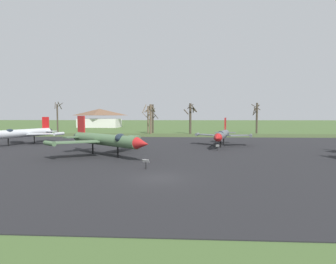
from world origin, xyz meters
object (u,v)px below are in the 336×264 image
at_px(jet_fighter_front_left, 106,140).
at_px(visitor_building, 100,118).
at_px(jet_fighter_rear_center, 222,135).
at_px(info_placard_rear_center, 218,147).
at_px(jet_fighter_front_right, 21,133).
at_px(info_placard_front_left, 146,163).

relative_size(jet_fighter_front_left, visitor_building, 0.68).
height_order(jet_fighter_rear_center, visitor_building, visitor_building).
xyz_separation_m(jet_fighter_front_left, jet_fighter_rear_center, (15.17, 11.14, -0.17)).
distance_m(info_placard_rear_center, visitor_building, 84.81).
relative_size(jet_fighter_front_left, jet_fighter_front_right, 0.90).
distance_m(jet_fighter_front_left, jet_fighter_rear_center, 18.82).
distance_m(jet_fighter_front_right, visitor_building, 69.19).
relative_size(jet_fighter_front_left, info_placard_front_left, 13.17).
distance_m(info_placard_front_left, visitor_building, 93.53).
bearing_deg(jet_fighter_rear_center, jet_fighter_front_left, -143.71).
relative_size(jet_fighter_rear_center, visitor_building, 0.73).
relative_size(info_placard_front_left, info_placard_rear_center, 1.05).
bearing_deg(info_placard_rear_center, visitor_building, 117.94).
distance_m(jet_fighter_front_right, jet_fighter_rear_center, 32.79).
xyz_separation_m(jet_fighter_front_right, visitor_building, (-8.34, 68.65, 2.00)).
height_order(jet_fighter_rear_center, info_placard_rear_center, jet_fighter_rear_center).
bearing_deg(info_placard_rear_center, jet_fighter_front_right, 168.80).
height_order(jet_fighter_front_left, info_placard_front_left, jet_fighter_front_left).
bearing_deg(info_placard_front_left, jet_fighter_rear_center, 63.34).
xyz_separation_m(info_placard_front_left, visitor_building, (-31.71, 87.93, 3.34)).
xyz_separation_m(info_placard_front_left, jet_fighter_front_right, (-23.37, 19.28, 1.34)).
bearing_deg(info_placard_front_left, visitor_building, 109.83).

